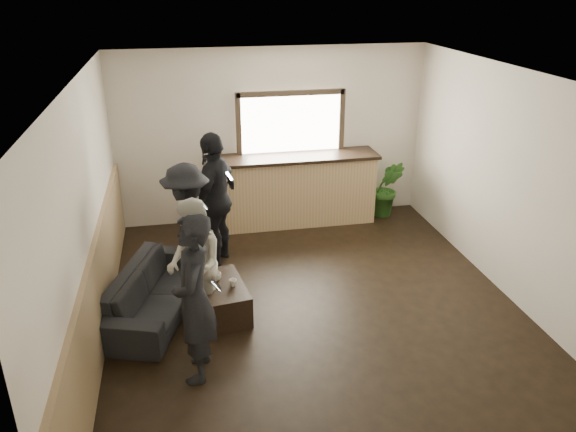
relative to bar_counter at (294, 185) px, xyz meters
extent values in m
cube|color=black|center=(-0.30, -2.70, -0.64)|extent=(5.00, 6.00, 0.01)
cube|color=silver|center=(-0.30, -2.70, 2.16)|extent=(5.00, 6.00, 0.01)
cube|color=silver|center=(-0.30, 0.30, 0.76)|extent=(5.00, 0.01, 2.80)
cube|color=silver|center=(-0.30, -5.70, 0.76)|extent=(5.00, 0.01, 2.80)
cube|color=silver|center=(-2.80, -2.70, 0.76)|extent=(0.01, 6.00, 2.80)
cube|color=silver|center=(2.20, -2.70, 0.76)|extent=(0.01, 6.00, 2.80)
cube|color=#9D8158|center=(-2.77, -2.70, -0.09)|extent=(0.06, 5.90, 1.10)
cube|color=tan|center=(0.00, -0.02, -0.09)|extent=(2.60, 0.60, 1.10)
cube|color=black|center=(0.00, -0.02, 0.48)|extent=(2.70, 0.68, 0.05)
cube|color=white|center=(0.00, 0.26, 0.96)|extent=(1.60, 0.06, 0.90)
cube|color=#3F3326|center=(0.00, 0.23, 1.45)|extent=(1.72, 0.08, 0.08)
cube|color=#3F3326|center=(-0.84, 0.23, 0.96)|extent=(0.08, 0.08, 1.06)
cube|color=#3F3326|center=(0.84, 0.23, 0.96)|extent=(0.08, 0.08, 1.06)
imported|color=black|center=(-2.20, -2.34, -0.36)|extent=(1.34, 2.10, 0.57)
cube|color=black|center=(-1.40, -2.53, -0.44)|extent=(0.62, 0.96, 0.40)
imported|color=silver|center=(-1.47, -2.42, -0.19)|extent=(0.15, 0.15, 0.10)
imported|color=silver|center=(-1.28, -2.60, -0.20)|extent=(0.13, 0.13, 0.08)
imported|color=#2D6623|center=(1.60, -0.05, -0.15)|extent=(0.64, 0.57, 0.98)
imported|color=black|center=(-1.75, -3.61, 0.24)|extent=(0.51, 0.70, 1.77)
cube|color=black|center=(-1.53, -3.64, 0.40)|extent=(0.10, 0.08, 0.12)
cube|color=white|center=(-1.53, -3.65, 0.40)|extent=(0.08, 0.07, 0.11)
imported|color=#B3B1A1|center=(-1.71, -2.66, 0.13)|extent=(0.76, 0.87, 1.54)
cube|color=black|center=(-1.50, -2.60, 0.32)|extent=(0.11, 0.09, 0.12)
cube|color=white|center=(-1.50, -2.61, 0.33)|extent=(0.09, 0.08, 0.11)
imported|color=black|center=(-1.75, -1.72, 0.19)|extent=(0.72, 1.13, 1.66)
cube|color=black|center=(-1.53, -1.74, 0.47)|extent=(0.10, 0.08, 0.12)
cube|color=white|center=(-1.53, -1.75, 0.47)|extent=(0.08, 0.07, 0.11)
imported|color=black|center=(-1.34, -1.13, 0.30)|extent=(0.94, 1.19, 1.89)
cube|color=black|center=(-1.15, -1.24, 0.66)|extent=(0.11, 0.11, 0.12)
cube|color=white|center=(-1.15, -1.24, 0.66)|extent=(0.10, 0.09, 0.11)
camera|label=1|loc=(-1.77, -8.39, 3.14)|focal=35.00mm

